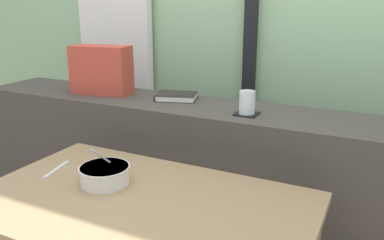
% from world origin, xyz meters
% --- Properties ---
extents(curtain_left_panel, '(0.56, 0.06, 2.50)m').
position_xyz_m(curtain_left_panel, '(-1.02, 1.10, 1.25)').
color(curtain_left_panel, white).
rests_on(curtain_left_panel, ground).
extents(window_divider_post, '(0.07, 0.05, 2.60)m').
position_xyz_m(window_divider_post, '(-0.06, 1.13, 1.30)').
color(window_divider_post, black).
rests_on(window_divider_post, ground).
extents(dark_console_ledge, '(2.80, 0.39, 0.86)m').
position_xyz_m(dark_console_ledge, '(0.00, 0.55, 0.43)').
color(dark_console_ledge, '#423D38').
rests_on(dark_console_ledge, ground).
extents(breakfast_table, '(1.18, 0.72, 0.68)m').
position_xyz_m(breakfast_table, '(-0.03, -0.12, 0.58)').
color(breakfast_table, '#826849').
rests_on(breakfast_table, ground).
extents(coaster_square, '(0.10, 0.10, 0.00)m').
position_xyz_m(coaster_square, '(0.15, 0.49, 0.86)').
color(coaster_square, black).
rests_on(coaster_square, dark_console_ledge).
extents(juice_glass, '(0.07, 0.07, 0.10)m').
position_xyz_m(juice_glass, '(0.15, 0.49, 0.91)').
color(juice_glass, white).
rests_on(juice_glass, coaster_square).
extents(closed_book, '(0.24, 0.20, 0.03)m').
position_xyz_m(closed_book, '(-0.27, 0.60, 0.88)').
color(closed_book, black).
rests_on(closed_book, dark_console_ledge).
extents(throw_pillow, '(0.34, 0.19, 0.26)m').
position_xyz_m(throw_pillow, '(-0.70, 0.55, 0.99)').
color(throw_pillow, '#B74233').
rests_on(throw_pillow, dark_console_ledge).
extents(soup_bowl, '(0.19, 0.19, 0.15)m').
position_xyz_m(soup_bowl, '(-0.22, -0.06, 0.72)').
color(soup_bowl, silver).
rests_on(soup_bowl, breakfast_table).
extents(fork_utensil, '(0.05, 0.17, 0.01)m').
position_xyz_m(fork_utensil, '(-0.48, -0.05, 0.69)').
color(fork_utensil, silver).
rests_on(fork_utensil, breakfast_table).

